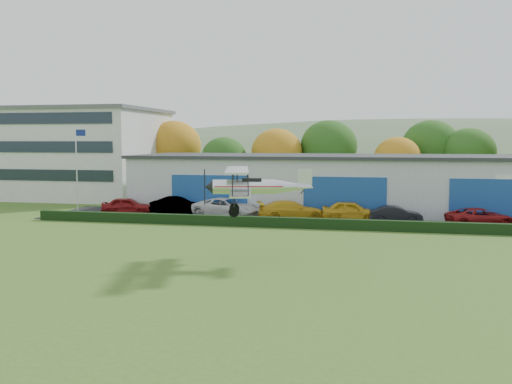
% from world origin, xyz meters
% --- Properties ---
extents(ground, '(300.00, 300.00, 0.00)m').
position_xyz_m(ground, '(0.00, 0.00, 0.00)').
color(ground, '#3C641F').
rests_on(ground, ground).
extents(apron, '(48.00, 9.00, 0.05)m').
position_xyz_m(apron, '(3.00, 21.00, 0.03)').
color(apron, black).
rests_on(apron, ground).
extents(hedge, '(46.00, 0.60, 0.80)m').
position_xyz_m(hedge, '(3.00, 16.20, 0.40)').
color(hedge, black).
rests_on(hedge, ground).
extents(hangar, '(40.60, 12.60, 5.30)m').
position_xyz_m(hangar, '(5.00, 27.98, 2.66)').
color(hangar, '#B2B7BC').
rests_on(hangar, ground).
extents(office_block, '(20.60, 15.60, 10.40)m').
position_xyz_m(office_block, '(-28.00, 35.00, 5.21)').
color(office_block, silver).
rests_on(office_block, ground).
extents(flagpole, '(1.05, 0.10, 8.00)m').
position_xyz_m(flagpole, '(-19.88, 22.00, 4.78)').
color(flagpole, silver).
rests_on(flagpole, ground).
extents(tree_belt, '(75.70, 13.22, 10.12)m').
position_xyz_m(tree_belt, '(0.85, 40.62, 5.61)').
color(tree_belt, '#3D2614').
rests_on(tree_belt, ground).
extents(distant_hills, '(430.00, 196.00, 56.00)m').
position_xyz_m(distant_hills, '(-4.38, 140.00, -13.05)').
color(distant_hills, '#4C6642').
rests_on(distant_hills, ground).
extents(car_0, '(4.83, 2.83, 1.54)m').
position_xyz_m(car_0, '(-14.25, 20.54, 0.82)').
color(car_0, maroon).
rests_on(car_0, apron).
extents(car_1, '(5.07, 2.24, 1.62)m').
position_xyz_m(car_1, '(-9.74, 21.39, 0.86)').
color(car_1, gray).
rests_on(car_1, apron).
extents(car_2, '(6.41, 4.02, 1.65)m').
position_xyz_m(car_2, '(-5.10, 20.79, 0.88)').
color(car_2, silver).
rests_on(car_2, apron).
extents(car_3, '(6.03, 4.01, 1.62)m').
position_xyz_m(car_3, '(0.71, 20.06, 0.86)').
color(car_3, gold).
rests_on(car_3, apron).
extents(car_4, '(4.84, 1.99, 1.64)m').
position_xyz_m(car_4, '(5.63, 20.73, 0.87)').
color(car_4, gold).
rests_on(car_4, apron).
extents(car_5, '(4.25, 1.69, 1.37)m').
position_xyz_m(car_5, '(9.21, 20.09, 0.74)').
color(car_5, black).
rests_on(car_5, apron).
extents(car_6, '(5.63, 3.66, 1.44)m').
position_xyz_m(car_6, '(15.57, 19.61, 0.77)').
color(car_6, maroon).
rests_on(car_6, apron).
extents(biplane, '(6.05, 6.88, 2.56)m').
position_xyz_m(biplane, '(0.89, 4.22, 4.24)').
color(biplane, silver).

